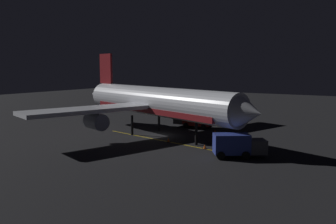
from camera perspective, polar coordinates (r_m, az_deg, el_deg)
name	(u,v)px	position (r m, az deg, el deg)	size (l,w,h in m)	color
ground_plane	(156,136)	(51.03, -1.91, -3.86)	(180.00, 180.00, 0.20)	black
apron_guide_stripe	(169,142)	(46.49, 0.18, -4.82)	(0.24, 23.75, 0.01)	gold
airliner	(154,102)	(50.81, -2.34, 1.55)	(36.18, 36.49, 11.97)	silver
baggage_truck	(237,146)	(39.06, 10.98, -5.33)	(4.86, 5.76, 2.57)	navy
catering_truck	(194,120)	(57.41, 4.28, -1.22)	(2.35, 6.34, 2.55)	maroon
ground_crew_worker	(218,145)	(40.87, 7.99, -5.30)	(0.40, 0.40, 1.74)	black
traffic_cone_near_left	(168,140)	(46.40, 0.07, -4.53)	(0.50, 0.50, 0.55)	#EA590F
traffic_cone_near_right	(215,131)	(53.02, 7.54, -3.12)	(0.50, 0.50, 0.55)	#EA590F
traffic_cone_under_wing	(205,147)	(42.75, 5.91, -5.59)	(0.50, 0.50, 0.55)	#EA590F
traffic_cone_far	(214,147)	(42.64, 7.36, -5.64)	(0.50, 0.50, 0.55)	#EA590F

